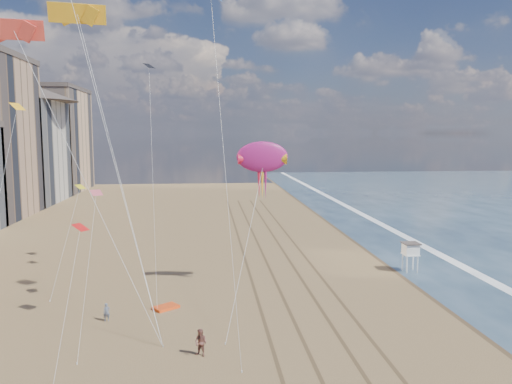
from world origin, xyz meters
TOP-DOWN VIEW (x-y plane):
  - wet_sand at (19.00, 40.00)m, footprint 260.00×260.00m
  - foam at (23.20, 40.00)m, footprint 260.00×260.00m
  - tracks at (2.55, 30.00)m, footprint 7.68×120.00m
  - lifeguard_stand at (16.36, 30.43)m, footprint 1.78×1.78m
  - grounded_kite at (-9.31, 21.28)m, footprint 2.45×2.31m
  - show_kite at (-0.44, 25.81)m, footprint 4.67×6.76m
  - kite_flyer_a at (-13.81, 18.83)m, footprint 0.61×0.49m
  - kite_flyer_b at (-6.19, 11.68)m, footprint 1.16×1.10m
  - small_kites at (-15.07, 23.38)m, footprint 21.55×17.98m

SIDE VIEW (x-z plane):
  - wet_sand at x=19.00m, z-range 0.00..0.00m
  - foam at x=23.20m, z-range 0.00..0.00m
  - tracks at x=2.55m, z-range 0.00..0.01m
  - grounded_kite at x=-9.31m, z-range 0.00..0.24m
  - kite_flyer_a at x=-13.81m, z-range 0.00..1.47m
  - kite_flyer_b at x=-6.19m, z-range 0.00..1.89m
  - lifeguard_stand at x=16.36m, z-range 0.87..4.08m
  - show_kite at x=-0.44m, z-range 3.99..21.62m
  - small_kites at x=-15.07m, z-range 7.28..25.48m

